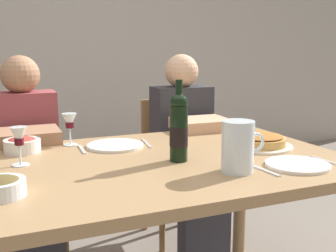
{
  "coord_description": "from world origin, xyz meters",
  "views": [
    {
      "loc": [
        -0.6,
        -1.5,
        1.2
      ],
      "look_at": [
        0.07,
        0.07,
        0.88
      ],
      "focal_mm": 44.65,
      "sensor_mm": 36.0,
      "label": 1
    }
  ],
  "objects_px": {
    "water_pitcher": "(238,150)",
    "baked_tart": "(259,141)",
    "wine_glass_left_diner": "(19,139)",
    "olive_bowl": "(0,187)",
    "dinner_plate_right_setting": "(115,145)",
    "dining_table": "(159,181)",
    "salad_bowl": "(22,144)",
    "dinner_plate_left_setting": "(297,165)",
    "diner_left": "(27,163)",
    "diner_right": "(189,149)",
    "wine_bottle": "(179,127)",
    "chair_left": "(25,173)",
    "wine_glass_right_diner": "(70,123)",
    "chair_right": "(174,158)"
  },
  "relations": [
    {
      "from": "wine_glass_right_diner",
      "to": "diner_left",
      "type": "xyz_separation_m",
      "value": [
        -0.17,
        0.3,
        -0.25
      ]
    },
    {
      "from": "chair_right",
      "to": "diner_right",
      "type": "height_order",
      "value": "diner_right"
    },
    {
      "from": "dinner_plate_left_setting",
      "to": "chair_left",
      "type": "bearing_deg",
      "value": 126.29
    },
    {
      "from": "salad_bowl",
      "to": "wine_glass_left_diner",
      "type": "relative_size",
      "value": 1.02
    },
    {
      "from": "dining_table",
      "to": "chair_right",
      "type": "relative_size",
      "value": 1.72
    },
    {
      "from": "baked_tart",
      "to": "dinner_plate_right_setting",
      "type": "distance_m",
      "value": 0.65
    },
    {
      "from": "diner_left",
      "to": "diner_right",
      "type": "relative_size",
      "value": 1.0
    },
    {
      "from": "water_pitcher",
      "to": "wine_glass_right_diner",
      "type": "bearing_deg",
      "value": 126.03
    },
    {
      "from": "dining_table",
      "to": "wine_glass_left_diner",
      "type": "xyz_separation_m",
      "value": [
        -0.51,
        0.13,
        0.2
      ]
    },
    {
      "from": "dining_table",
      "to": "diner_left",
      "type": "bearing_deg",
      "value": 123.38
    },
    {
      "from": "dinner_plate_left_setting",
      "to": "diner_right",
      "type": "height_order",
      "value": "diner_right"
    },
    {
      "from": "wine_bottle",
      "to": "water_pitcher",
      "type": "distance_m",
      "value": 0.26
    },
    {
      "from": "dining_table",
      "to": "olive_bowl",
      "type": "bearing_deg",
      "value": -161.12
    },
    {
      "from": "wine_bottle",
      "to": "wine_glass_left_diner",
      "type": "relative_size",
      "value": 2.15
    },
    {
      "from": "wine_glass_left_diner",
      "to": "wine_glass_right_diner",
      "type": "relative_size",
      "value": 1.01
    },
    {
      "from": "wine_glass_left_diner",
      "to": "wine_glass_right_diner",
      "type": "xyz_separation_m",
      "value": [
        0.23,
        0.26,
        0.0
      ]
    },
    {
      "from": "water_pitcher",
      "to": "dining_table",
      "type": "bearing_deg",
      "value": 126.4
    },
    {
      "from": "wine_bottle",
      "to": "dinner_plate_left_setting",
      "type": "relative_size",
      "value": 1.33
    },
    {
      "from": "olive_bowl",
      "to": "chair_left",
      "type": "bearing_deg",
      "value": 82.68
    },
    {
      "from": "diner_left",
      "to": "wine_glass_left_diner",
      "type": "bearing_deg",
      "value": 84.29
    },
    {
      "from": "dining_table",
      "to": "dinner_plate_right_setting",
      "type": "relative_size",
      "value": 5.91
    },
    {
      "from": "olive_bowl",
      "to": "diner_left",
      "type": "relative_size",
      "value": 0.13
    },
    {
      "from": "olive_bowl",
      "to": "diner_left",
      "type": "distance_m",
      "value": 0.92
    },
    {
      "from": "wine_glass_right_diner",
      "to": "chair_right",
      "type": "xyz_separation_m",
      "value": [
        0.73,
        0.49,
        -0.37
      ]
    },
    {
      "from": "dining_table",
      "to": "dinner_plate_right_setting",
      "type": "bearing_deg",
      "value": 109.74
    },
    {
      "from": "salad_bowl",
      "to": "olive_bowl",
      "type": "distance_m",
      "value": 0.55
    },
    {
      "from": "diner_left",
      "to": "wine_bottle",
      "type": "bearing_deg",
      "value": 125.67
    },
    {
      "from": "salad_bowl",
      "to": "wine_glass_right_diner",
      "type": "bearing_deg",
      "value": 14.39
    },
    {
      "from": "wine_bottle",
      "to": "chair_left",
      "type": "distance_m",
      "value": 1.17
    },
    {
      "from": "diner_right",
      "to": "diner_left",
      "type": "bearing_deg",
      "value": -0.68
    },
    {
      "from": "baked_tart",
      "to": "dinner_plate_right_setting",
      "type": "height_order",
      "value": "baked_tart"
    },
    {
      "from": "dining_table",
      "to": "dinner_plate_left_setting",
      "type": "xyz_separation_m",
      "value": [
        0.45,
        -0.3,
        0.1
      ]
    },
    {
      "from": "dining_table",
      "to": "salad_bowl",
      "type": "bearing_deg",
      "value": 145.87
    },
    {
      "from": "dining_table",
      "to": "dinner_plate_left_setting",
      "type": "bearing_deg",
      "value": -33.7
    },
    {
      "from": "salad_bowl",
      "to": "diner_right",
      "type": "xyz_separation_m",
      "value": [
        0.94,
        0.3,
        -0.18
      ]
    },
    {
      "from": "chair_left",
      "to": "diner_right",
      "type": "bearing_deg",
      "value": 162.97
    },
    {
      "from": "water_pitcher",
      "to": "salad_bowl",
      "type": "xyz_separation_m",
      "value": [
        -0.69,
        0.6,
        -0.05
      ]
    },
    {
      "from": "olive_bowl",
      "to": "dinner_plate_right_setting",
      "type": "xyz_separation_m",
      "value": [
        0.49,
        0.48,
        -0.03
      ]
    },
    {
      "from": "water_pitcher",
      "to": "wine_glass_left_diner",
      "type": "relative_size",
      "value": 1.25
    },
    {
      "from": "dining_table",
      "to": "water_pitcher",
      "type": "height_order",
      "value": "water_pitcher"
    },
    {
      "from": "dining_table",
      "to": "wine_glass_left_diner",
      "type": "bearing_deg",
      "value": 166.3
    },
    {
      "from": "dining_table",
      "to": "diner_left",
      "type": "xyz_separation_m",
      "value": [
        -0.45,
        0.68,
        -0.05
      ]
    },
    {
      "from": "dinner_plate_right_setting",
      "to": "diner_right",
      "type": "xyz_separation_m",
      "value": [
        0.54,
        0.36,
        -0.15
      ]
    },
    {
      "from": "wine_bottle",
      "to": "wine_glass_right_diner",
      "type": "distance_m",
      "value": 0.56
    },
    {
      "from": "olive_bowl",
      "to": "chair_left",
      "type": "distance_m",
      "value": 1.17
    },
    {
      "from": "wine_glass_left_diner",
      "to": "chair_left",
      "type": "distance_m",
      "value": 0.88
    },
    {
      "from": "water_pitcher",
      "to": "baked_tart",
      "type": "xyz_separation_m",
      "value": [
        0.3,
        0.28,
        -0.05
      ]
    },
    {
      "from": "salad_bowl",
      "to": "diner_left",
      "type": "xyz_separation_m",
      "value": [
        0.04,
        0.35,
        -0.18
      ]
    },
    {
      "from": "water_pitcher",
      "to": "diner_right",
      "type": "height_order",
      "value": "diner_right"
    },
    {
      "from": "wine_bottle",
      "to": "chair_right",
      "type": "height_order",
      "value": "wine_bottle"
    }
  ]
}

